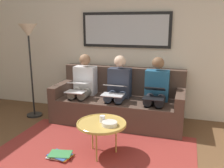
% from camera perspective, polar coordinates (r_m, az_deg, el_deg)
% --- Properties ---
extents(wall_rear, '(6.00, 0.12, 2.60)m').
position_cam_1_polar(wall_rear, '(4.62, 3.35, 9.19)').
color(wall_rear, beige).
rests_on(wall_rear, ground_plane).
extents(area_rug, '(2.60, 1.80, 0.01)m').
position_cam_1_polar(area_rug, '(3.37, -4.45, -15.78)').
color(area_rug, maroon).
rests_on(area_rug, ground_plane).
extents(couch, '(2.20, 0.90, 0.90)m').
position_cam_1_polar(couch, '(4.35, 1.63, -4.37)').
color(couch, '#4C382D').
rests_on(couch, ground_plane).
extents(framed_mirror, '(1.61, 0.05, 0.62)m').
position_cam_1_polar(framed_mirror, '(4.52, 3.10, 12.27)').
color(framed_mirror, black).
extents(coffee_table, '(0.63, 0.63, 0.45)m').
position_cam_1_polar(coffee_table, '(3.19, -2.42, -9.12)').
color(coffee_table, tan).
rests_on(coffee_table, ground_plane).
extents(cup, '(0.07, 0.07, 0.09)m').
position_cam_1_polar(cup, '(3.19, -2.22, -8.01)').
color(cup, silver).
rests_on(cup, coffee_table).
extents(bowl, '(0.19, 0.19, 0.05)m').
position_cam_1_polar(bowl, '(3.10, -0.58, -9.09)').
color(bowl, beige).
rests_on(bowl, coffee_table).
extents(person_left, '(0.38, 0.58, 1.14)m').
position_cam_1_polar(person_left, '(4.09, 10.08, -1.45)').
color(person_left, '#235B84').
rests_on(person_left, couch).
extents(laptop_black, '(0.31, 0.37, 0.16)m').
position_cam_1_polar(laptop_black, '(3.86, 9.64, -2.05)').
color(laptop_black, black).
extents(person_middle, '(0.38, 0.58, 1.14)m').
position_cam_1_polar(person_middle, '(4.21, 1.41, -0.79)').
color(person_middle, '#2D3342').
rests_on(person_middle, couch).
extents(laptop_silver, '(0.34, 0.37, 0.16)m').
position_cam_1_polar(laptop_silver, '(3.98, 0.47, -1.31)').
color(laptop_silver, silver).
extents(person_right, '(0.38, 0.58, 1.14)m').
position_cam_1_polar(person_right, '(4.42, -6.60, -0.17)').
color(person_right, silver).
rests_on(person_right, couch).
extents(laptop_white, '(0.32, 0.35, 0.15)m').
position_cam_1_polar(laptop_white, '(4.20, -7.96, -0.64)').
color(laptop_white, white).
extents(magazine_stack, '(0.32, 0.26, 0.05)m').
position_cam_1_polar(magazine_stack, '(3.35, -11.84, -15.71)').
color(magazine_stack, red).
rests_on(magazine_stack, ground_plane).
extents(standing_lamp, '(0.32, 0.32, 1.66)m').
position_cam_1_polar(standing_lamp, '(4.58, -18.53, 9.37)').
color(standing_lamp, black).
rests_on(standing_lamp, ground_plane).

